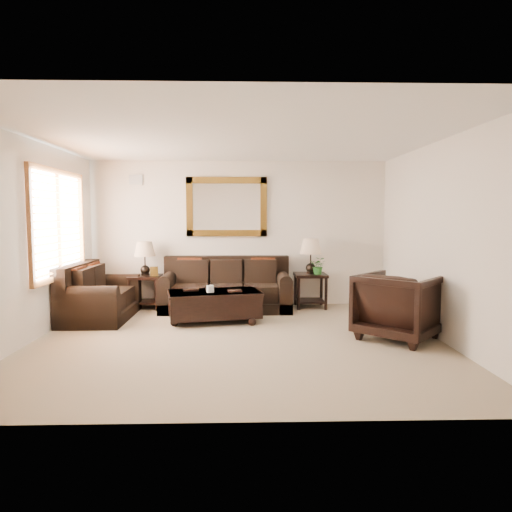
{
  "coord_description": "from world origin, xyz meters",
  "views": [
    {
      "loc": [
        0.08,
        -6.08,
        1.68
      ],
      "look_at": [
        0.27,
        0.6,
        1.09
      ],
      "focal_mm": 32.0,
      "sensor_mm": 36.0,
      "label": 1
    }
  ],
  "objects_px": {
    "coffee_table": "(214,303)",
    "sofa": "(226,291)",
    "end_table_right": "(311,263)",
    "end_table_left": "(145,265)",
    "loveseat": "(97,298)",
    "armchair": "(399,303)"
  },
  "relations": [
    {
      "from": "coffee_table",
      "to": "sofa",
      "type": "bearing_deg",
      "value": 69.29
    },
    {
      "from": "end_table_right",
      "to": "coffee_table",
      "type": "xyz_separation_m",
      "value": [
        -1.69,
        -1.08,
        -0.52
      ]
    },
    {
      "from": "end_table_left",
      "to": "end_table_right",
      "type": "height_order",
      "value": "end_table_right"
    },
    {
      "from": "end_table_right",
      "to": "sofa",
      "type": "bearing_deg",
      "value": -175.37
    },
    {
      "from": "loveseat",
      "to": "end_table_left",
      "type": "height_order",
      "value": "end_table_left"
    },
    {
      "from": "coffee_table",
      "to": "armchair",
      "type": "height_order",
      "value": "armchair"
    },
    {
      "from": "end_table_left",
      "to": "end_table_right",
      "type": "distance_m",
      "value": 3.01
    },
    {
      "from": "end_table_left",
      "to": "end_table_right",
      "type": "xyz_separation_m",
      "value": [
        3.01,
        -0.01,
        0.03
      ]
    },
    {
      "from": "sofa",
      "to": "end_table_left",
      "type": "xyz_separation_m",
      "value": [
        -1.47,
        0.13,
        0.45
      ]
    },
    {
      "from": "end_table_right",
      "to": "armchair",
      "type": "height_order",
      "value": "end_table_right"
    },
    {
      "from": "loveseat",
      "to": "coffee_table",
      "type": "distance_m",
      "value": 1.95
    },
    {
      "from": "sofa",
      "to": "end_table_right",
      "type": "distance_m",
      "value": 1.62
    },
    {
      "from": "end_table_right",
      "to": "armchair",
      "type": "xyz_separation_m",
      "value": [
        0.89,
        -2.18,
        -0.33
      ]
    },
    {
      "from": "loveseat",
      "to": "end_table_right",
      "type": "bearing_deg",
      "value": -77.24
    },
    {
      "from": "end_table_left",
      "to": "coffee_table",
      "type": "relative_size",
      "value": 0.78
    },
    {
      "from": "sofa",
      "to": "coffee_table",
      "type": "distance_m",
      "value": 0.97
    },
    {
      "from": "loveseat",
      "to": "end_table_left",
      "type": "distance_m",
      "value": 1.13
    },
    {
      "from": "sofa",
      "to": "loveseat",
      "type": "xyz_separation_m",
      "value": [
        -2.08,
        -0.7,
        -0.01
      ]
    },
    {
      "from": "loveseat",
      "to": "armchair",
      "type": "bearing_deg",
      "value": -106.83
    },
    {
      "from": "loveseat",
      "to": "end_table_right",
      "type": "relative_size",
      "value": 1.28
    },
    {
      "from": "loveseat",
      "to": "sofa",
      "type": "bearing_deg",
      "value": -71.53
    },
    {
      "from": "armchair",
      "to": "end_table_left",
      "type": "bearing_deg",
      "value": 13.56
    }
  ]
}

